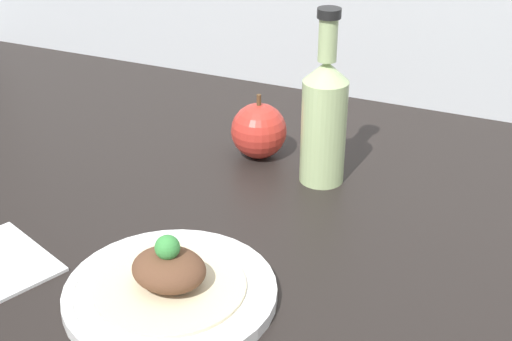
% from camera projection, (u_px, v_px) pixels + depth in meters
% --- Properties ---
extents(ground_plane, '(1.80, 1.10, 0.04)m').
position_uv_depth(ground_plane, '(290.00, 283.00, 0.82)').
color(ground_plane, black).
extents(plate, '(0.23, 0.23, 0.02)m').
position_uv_depth(plate, '(170.00, 292.00, 0.75)').
color(plate, white).
rests_on(plate, ground_plane).
extents(plated_food, '(0.16, 0.16, 0.06)m').
position_uv_depth(plated_food, '(169.00, 273.00, 0.74)').
color(plated_food, beige).
rests_on(plated_food, plate).
extents(cider_bottle, '(0.06, 0.06, 0.24)m').
position_uv_depth(cider_bottle, '(324.00, 117.00, 0.95)').
color(cider_bottle, '#B7D18E').
rests_on(cider_bottle, ground_plane).
extents(apple, '(0.08, 0.08, 0.10)m').
position_uv_depth(apple, '(259.00, 131.00, 1.04)').
color(apple, red).
rests_on(apple, ground_plane).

